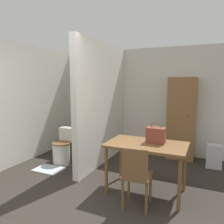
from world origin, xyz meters
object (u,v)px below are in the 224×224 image
at_px(wooden_chair, 136,175).
at_px(handbag, 156,135).
at_px(toilet, 63,148).
at_px(dining_table, 146,149).
at_px(wooden_cabinet, 181,119).
at_px(space_heater, 214,156).

relative_size(wooden_chair, handbag, 2.70).
bearing_deg(toilet, dining_table, -15.58).
relative_size(handbag, wooden_cabinet, 0.18).
distance_m(wooden_chair, toilet, 2.24).
xyz_separation_m(dining_table, wooden_chair, (-0.00, -0.48, -0.21)).
bearing_deg(wooden_chair, dining_table, 84.58).
distance_m(handbag, space_heater, 1.80).
bearing_deg(space_heater, toilet, -161.87).
relative_size(handbag, space_heater, 0.68).
bearing_deg(handbag, wooden_chair, -102.19).
distance_m(toilet, space_heater, 3.11).
relative_size(wooden_chair, wooden_cabinet, 0.48).
xyz_separation_m(toilet, space_heater, (2.96, 0.97, -0.07)).
bearing_deg(toilet, wooden_cabinet, 28.97).
distance_m(wooden_chair, handbag, 0.72).
distance_m(wooden_cabinet, space_heater, 1.00).
bearing_deg(space_heater, wooden_chair, -116.18).
bearing_deg(handbag, space_heater, 59.02).
height_order(wooden_chair, handbag, handbag).
height_order(dining_table, handbag, handbag).
bearing_deg(wooden_cabinet, space_heater, -22.50).
height_order(toilet, wooden_cabinet, wooden_cabinet).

